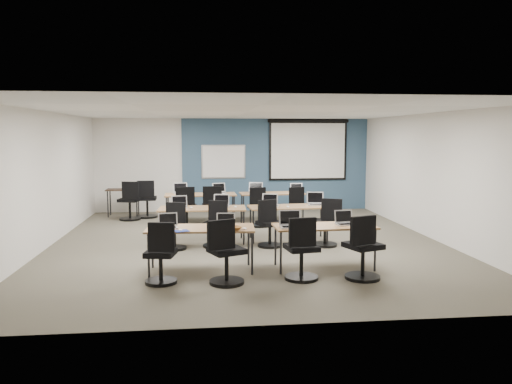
{
  "coord_description": "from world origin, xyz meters",
  "views": [
    {
      "loc": [
        -0.93,
        -10.11,
        2.24
      ],
      "look_at": [
        0.22,
        0.4,
        1.02
      ],
      "focal_mm": 35.0,
      "sensor_mm": 36.0,
      "label": 1
    }
  ],
  "objects": [
    {
      "name": "task_chair_9",
      "position": [
        -0.68,
        1.77,
        0.43
      ],
      "size": [
        0.55,
        0.55,
        1.03
      ],
      "rotation": [
        0.0,
        0.0,
        0.04
      ],
      "color": "black",
      "rests_on": "floor"
    },
    {
      "name": "projector_screen",
      "position": [
        2.2,
        4.41,
        1.89
      ],
      "size": [
        2.4,
        0.1,
        1.82
      ],
      "color": "black",
      "rests_on": "wall_back"
    },
    {
      "name": "mouse_6",
      "position": [
        0.85,
        0.04,
        0.74
      ],
      "size": [
        0.07,
        0.1,
        0.04
      ],
      "primitive_type": "ellipsoid",
      "rotation": [
        0.0,
        0.0,
        0.02
      ],
      "color": "white",
      "rests_on": "training_table_mid_right"
    },
    {
      "name": "task_chair_11",
      "position": [
        1.39,
        1.76,
        0.4
      ],
      "size": [
        0.52,
        0.5,
        0.98
      ],
      "rotation": [
        0.0,
        0.0,
        0.37
      ],
      "color": "black",
      "rests_on": "floor"
    },
    {
      "name": "snack_bowl",
      "position": [
        -0.43,
        -2.33,
        0.76
      ],
      "size": [
        0.31,
        0.31,
        0.06
      ],
      "primitive_type": "imported",
      "rotation": [
        0.0,
        0.0,
        0.32
      ],
      "color": "olive",
      "rests_on": "training_table_front_left"
    },
    {
      "name": "floor",
      "position": [
        0.0,
        0.0,
        0.0
      ],
      "size": [
        8.0,
        9.0,
        0.02
      ],
      "primitive_type": "cube",
      "color": "#6B6354",
      "rests_on": "ground"
    },
    {
      "name": "laptop_4",
      "position": [
        -1.4,
        0.23,
        0.79
      ],
      "size": [
        0.32,
        0.27,
        0.25
      ],
      "rotation": [
        0.0,
        0.0,
        0.19
      ],
      "color": "#A6A6B2",
      "rests_on": "training_table_mid_left"
    },
    {
      "name": "coffee_cup",
      "position": [
        0.57,
        -2.42,
        0.77
      ],
      "size": [
        0.08,
        0.08,
        0.06
      ],
      "primitive_type": "imported",
      "rotation": [
        0.0,
        0.0,
        0.24
      ],
      "color": "white",
      "rests_on": "snack_plate"
    },
    {
      "name": "mouse_2",
      "position": [
        0.87,
        -2.31,
        0.74
      ],
      "size": [
        0.08,
        0.11,
        0.03
      ],
      "primitive_type": "ellipsoid",
      "rotation": [
        0.0,
        0.0,
        0.27
      ],
      "color": "white",
      "rests_on": "training_table_front_right"
    },
    {
      "name": "mouse_3",
      "position": [
        1.58,
        -2.33,
        0.74
      ],
      "size": [
        0.08,
        0.1,
        0.03
      ],
      "primitive_type": "ellipsoid",
      "rotation": [
        0.0,
        0.0,
        0.34
      ],
      "color": "white",
      "rests_on": "training_table_front_right"
    },
    {
      "name": "laptop_1",
      "position": [
        -0.55,
        -2.1,
        0.79
      ],
      "size": [
        0.3,
        0.26,
        0.23
      ],
      "rotation": [
        0.0,
        0.0,
        -0.09
      ],
      "color": "silver",
      "rests_on": "training_table_front_left"
    },
    {
      "name": "mouse_5",
      "position": [
        -0.25,
        0.12,
        0.74
      ],
      "size": [
        0.08,
        0.11,
        0.03
      ],
      "primitive_type": "ellipsoid",
      "rotation": [
        0.0,
        0.0,
        0.17
      ],
      "color": "white",
      "rests_on": "training_table_mid_left"
    },
    {
      "name": "mouse_9",
      "position": [
        -0.39,
        2.52,
        0.74
      ],
      "size": [
        0.07,
        0.1,
        0.03
      ],
      "primitive_type": "ellipsoid",
      "rotation": [
        0.0,
        0.0,
        0.15
      ],
      "color": "white",
      "rests_on": "training_table_back_left"
    },
    {
      "name": "laptop_11",
      "position": [
        1.53,
        2.63,
        0.79
      ],
      "size": [
        0.32,
        0.27,
        0.24
      ],
      "rotation": [
        0.0,
        0.0,
        -0.02
      ],
      "color": "#BBBABE",
      "rests_on": "training_table_back_right"
    },
    {
      "name": "training_table_front_right",
      "position": [
        1.1,
        -2.08,
        0.68
      ],
      "size": [
        1.68,
        0.7,
        0.73
      ],
      "rotation": [
        0.0,
        0.0,
        0.02
      ],
      "color": "olive",
      "rests_on": "floor"
    },
    {
      "name": "task_chair_6",
      "position": [
        0.39,
        -0.43,
        0.4
      ],
      "size": [
        0.52,
        0.49,
        0.98
      ],
      "rotation": [
        0.0,
        0.0,
        0.39
      ],
      "color": "black",
      "rests_on": "floor"
    },
    {
      "name": "task_chair_7",
      "position": [
        1.55,
        -0.48,
        0.41
      ],
      "size": [
        0.54,
        0.5,
        0.99
      ],
      "rotation": [
        0.0,
        0.0,
        -0.42
      ],
      "color": "black",
      "rests_on": "floor"
    },
    {
      "name": "laptop_9",
      "position": [
        -0.49,
        2.7,
        0.79
      ],
      "size": [
        0.35,
        0.29,
        0.26
      ],
      "rotation": [
        0.0,
        0.0,
        0.34
      ],
      "color": "silver",
      "rests_on": "training_table_back_left"
    },
    {
      "name": "task_chair_3",
      "position": [
        1.53,
        -2.81,
        0.43
      ],
      "size": [
        0.57,
        0.55,
        1.03
      ],
      "rotation": [
        0.0,
        0.0,
        0.35
      ],
      "color": "black",
      "rests_on": "floor"
    },
    {
      "name": "task_chair_1",
      "position": [
        -0.6,
        -2.83,
        0.42
      ],
      "size": [
        0.57,
        0.53,
        1.01
      ],
      "rotation": [
        0.0,
        0.0,
        0.41
      ],
      "color": "black",
      "rests_on": "floor"
    },
    {
      "name": "laptop_0",
      "position": [
        -1.49,
        -2.03,
        0.79
      ],
      "size": [
        0.31,
        0.27,
        0.24
      ],
      "rotation": [
        0.0,
        0.0,
        0.2
      ],
      "color": "silver",
      "rests_on": "training_table_front_left"
    },
    {
      "name": "training_table_mid_right",
      "position": [
        0.89,
        0.21,
        0.68
      ],
      "size": [
        1.68,
        0.7,
        0.73
      ],
      "rotation": [
        0.0,
        0.0,
        0.07
      ],
      "color": "olive",
      "rests_on": "floor"
    },
    {
      "name": "task_chair_0",
      "position": [
        -1.55,
        -2.71,
        0.4
      ],
      "size": [
        0.48,
        0.48,
        0.97
      ],
      "rotation": [
        0.0,
        0.0,
        -0.18
      ],
      "color": "black",
      "rests_on": "floor"
    },
    {
      "name": "laptop_10",
      "position": [
        0.47,
        2.67,
        0.8
      ],
      "size": [
        0.36,
        0.31,
        0.27
      ],
      "rotation": [
        0.0,
        0.0,
        -0.24
      ],
      "color": "#9F9FA8",
      "rests_on": "training_table_back_right"
    },
    {
      "name": "mouse_10",
      "position": [
        0.67,
        2.56,
        0.74
      ],
      "size": [
        0.06,
        0.1,
        0.03
      ],
      "primitive_type": "ellipsoid",
      "rotation": [
        0.0,
        0.0,
        -0.01
      ],
      "color": "white",
      "rests_on": "training_table_back_right"
    },
    {
      "name": "training_table_back_left",
      "position": [
        -0.97,
        2.59,
        0.69
      ],
      "size": [
        1.8,
        0.75,
        0.73
      ],
      "rotation": [
        0.0,
        0.0,
        0.03
      ],
      "color": "brown",
      "rests_on": "floor"
    },
    {
      "name": "laptop_7",
      "position": [
        1.52,
        0.35,
        0.8
      ],
      "size": [
        0.36,
        0.31,
        0.27
      ],
      "rotation": [
        0.0,
        0.0,
        -0.16
      ],
      "color": "silver",
      "rests_on": "training_table_mid_right"
    },
    {
      "name": "laptop_8",
      "position": [
        -1.49,
        2.78,
        0.8
      ],
      "size": [
        0.36,
        0.3,
        0.27
      ],
      "rotation": [
        0.0,
        0.0,
        0.21
      ],
      "color": "#B2B2B4",
      "rests_on": "training_table_back_left"
    },
    {
      "name": "task_chair_8",
      "position": [
        -1.31,
        1.72,
        0.42
      ],
      "size": [
        0.55,
        0.55,
        1.02
      ],
      "rotation": [
        0.0,
        0.0,
        0.1
      ],
      "color": "black",
      "rests_on": "floor"
    },
    {
      "name": "training_table_front_left",
      "position": [
        -0.96,
        -2.05,
        0.68
      ],
      "size": [
        1.75,
        0.73,
        0.73
      ],
      "rotation": [
        0.0,
        0.0,
        -0.05
      ],
      "color": "#A56C49",
      "rests_on": "floor"
    },
    {
      "name": "ceiling",
      "position": [
        0.0,
        0.0,
        2.7
      ],
      "size": [
        8.0,
        9.0,
        0.02
      ],
      "primitive_type": "cube",
      "color": "white",
      "rests_on": "ground"
    },
    {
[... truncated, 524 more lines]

